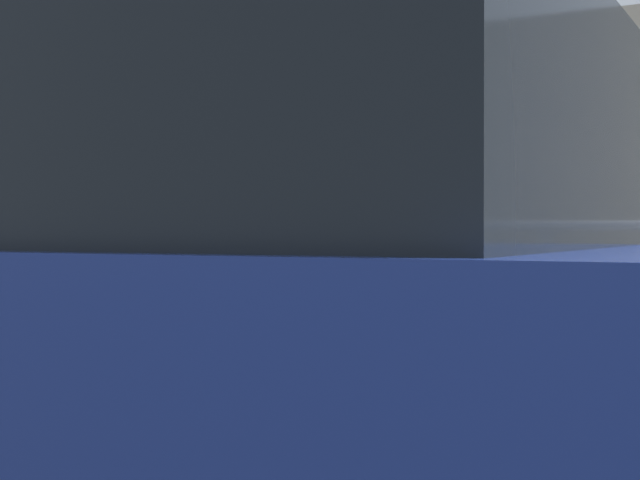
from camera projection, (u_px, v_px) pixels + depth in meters
The scene contains 6 objects.
sidewalk_curb at pixel (500, 437), 4.80m from camera, with size 36.00×2.54×0.15m, color #9E9B93.
parking_meter at pixel (401, 255), 4.09m from camera, with size 0.15×0.17×1.33m.
pedestrian_at_meter at pixel (335, 260), 4.53m from camera, with size 0.72×0.43×1.59m.
parked_hatchback_blue at pixel (258, 326), 2.54m from camera, with size 4.01×1.78×1.81m.
background_railing at pixel (549, 271), 5.68m from camera, with size 24.06×0.06×1.11m.
backdrop_wall at pixel (609, 195), 7.37m from camera, with size 32.00×0.50×3.00m, color #ADA38E.
Camera 1 is at (1.47, -3.39, 1.19)m, focal length 49.71 mm.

